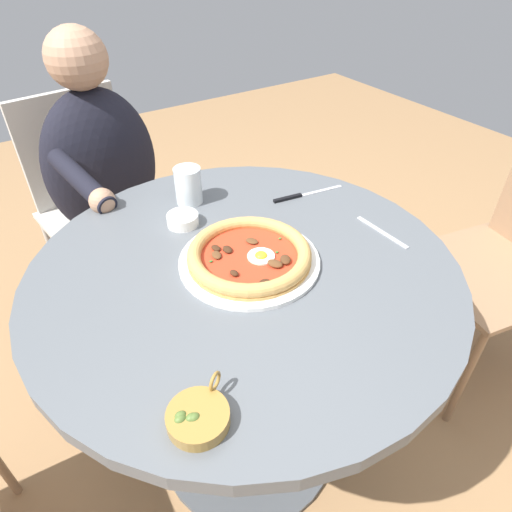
{
  "coord_description": "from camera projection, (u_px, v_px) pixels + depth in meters",
  "views": [
    {
      "loc": [
        -0.39,
        -0.65,
        1.36
      ],
      "look_at": [
        0.02,
        -0.02,
        0.77
      ],
      "focal_mm": 30.89,
      "sensor_mm": 36.0,
      "label": 1
    }
  ],
  "objects": [
    {
      "name": "ground_plane",
      "position": [
        248.0,
        441.0,
        1.45
      ],
      "size": [
        6.0,
        6.0,
        0.02
      ],
      "primitive_type": "cube",
      "color": "#9E754C"
    },
    {
      "name": "dining_table",
      "position": [
        245.0,
        314.0,
        1.08
      ],
      "size": [
        0.96,
        0.96,
        0.74
      ],
      "color": "#565B60",
      "rests_on": "ground"
    },
    {
      "name": "olive_pan",
      "position": [
        198.0,
        417.0,
        0.67
      ],
      "size": [
        0.11,
        0.1,
        0.05
      ],
      "color": "olive",
      "rests_on": "dining_table"
    },
    {
      "name": "pizza_on_plate",
      "position": [
        249.0,
        256.0,
        0.98
      ],
      "size": [
        0.32,
        0.32,
        0.04
      ],
      "color": "white",
      "rests_on": "dining_table"
    },
    {
      "name": "cafe_chair_diner",
      "position": [
        95.0,
        193.0,
        1.64
      ],
      "size": [
        0.47,
        0.47,
        0.88
      ],
      "color": "beige",
      "rests_on": "ground"
    },
    {
      "name": "fork_utensil",
      "position": [
        382.0,
        232.0,
        1.08
      ],
      "size": [
        0.01,
        0.16,
        0.0
      ],
      "color": "#BCBCC1",
      "rests_on": "dining_table"
    },
    {
      "name": "diner_person",
      "position": [
        114.0,
        218.0,
        1.57
      ],
      "size": [
        0.4,
        0.52,
        1.12
      ],
      "color": "#282833",
      "rests_on": "ground"
    },
    {
      "name": "water_glass",
      "position": [
        189.0,
        188.0,
        1.17
      ],
      "size": [
        0.07,
        0.07,
        0.1
      ],
      "color": "silver",
      "rests_on": "dining_table"
    },
    {
      "name": "steak_knife",
      "position": [
        298.0,
        196.0,
        1.22
      ],
      "size": [
        0.21,
        0.04,
        0.01
      ],
      "color": "silver",
      "rests_on": "dining_table"
    },
    {
      "name": "ramekin_capers",
      "position": [
        183.0,
        219.0,
        1.1
      ],
      "size": [
        0.08,
        0.08,
        0.03
      ],
      "color": "white",
      "rests_on": "dining_table"
    }
  ]
}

